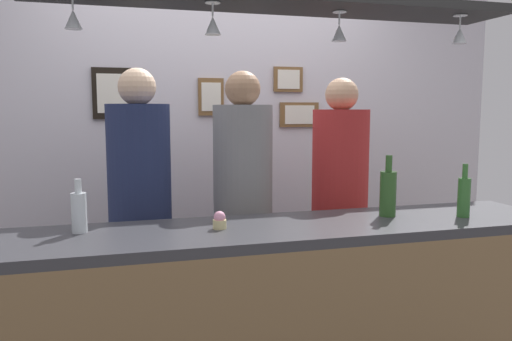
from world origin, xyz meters
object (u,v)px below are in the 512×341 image
Objects in this scene: bottle_beer_green_import at (464,196)px; bottle_champagne_green at (388,192)px; bottle_soda_clear at (79,211)px; picture_frame_lower_pair at (299,115)px; picture_frame_crest at (211,97)px; cupcake at (220,221)px; person_left_navy_shirt at (140,194)px; picture_frame_caricature at (112,93)px; person_right_red_shirt at (340,189)px; person_middle_grey_shirt at (243,190)px; picture_frame_upper_small at (288,79)px.

bottle_champagne_green is at bearing 161.13° from bottle_beer_green_import.
bottle_soda_clear is 0.77× the size of picture_frame_lower_pair.
picture_frame_lower_pair reaches higher than bottle_champagne_green.
cupcake is at bearing -99.23° from picture_frame_crest.
picture_frame_caricature is at bearing 99.90° from person_left_navy_shirt.
person_right_red_shirt is at bearing -29.32° from picture_frame_caricature.
person_right_red_shirt is at bearing 36.66° from cupcake.
bottle_champagne_green reaches higher than bottle_soda_clear.
picture_frame_caricature reaches higher than person_left_navy_shirt.
person_middle_grey_shirt is 1.18m from bottle_beer_green_import.
picture_frame_upper_small is at bearing 43.26° from bottle_soda_clear.
bottle_soda_clear is at bearing -138.50° from picture_frame_lower_pair.
bottle_champagne_green is 1.15× the size of bottle_beer_green_import.
bottle_beer_green_import is (1.50, -0.73, 0.04)m from person_left_navy_shirt.
person_left_navy_shirt is 1.02× the size of person_right_red_shirt.
bottle_champagne_green is at bearing -65.33° from picture_frame_crest.
bottle_beer_green_import reaches higher than bottle_soda_clear.
bottle_beer_green_import is at bearing -66.74° from person_right_red_shirt.
picture_frame_upper_small reaches higher than picture_frame_caricature.
cupcake is 0.35× the size of picture_frame_upper_small.
picture_frame_crest reaches higher than bottle_champagne_green.
bottle_soda_clear is 0.88× the size of bottle_beer_green_import.
picture_frame_lower_pair is (0.04, 1.35, 0.37)m from bottle_champagne_green.
bottle_soda_clear is 0.88× the size of picture_frame_crest.
person_middle_grey_shirt is at bearing -129.81° from picture_frame_lower_pair.
bottle_soda_clear is 1.42m from picture_frame_caricature.
picture_frame_crest is at bearing 131.39° from person_right_red_shirt.
picture_frame_caricature is (0.15, 1.30, 0.54)m from bottle_soda_clear.
person_middle_grey_shirt is 1.03m from bottle_soda_clear.
bottle_beer_green_import is 1.18× the size of picture_frame_upper_small.
person_left_navy_shirt is 5.70× the size of bottle_champagne_green.
picture_frame_upper_small reaches higher than person_left_navy_shirt.
picture_frame_upper_small is (1.39, 1.30, 0.65)m from bottle_soda_clear.
picture_frame_crest is at bearing 123.30° from bottle_beer_green_import.
cupcake is at bearing -143.34° from person_right_red_shirt.
person_right_red_shirt is at bearing -90.65° from picture_frame_lower_pair.
picture_frame_caricature reaches higher than bottle_beer_green_import.
picture_frame_crest is at bearing 114.67° from bottle_champagne_green.
picture_frame_upper_small reaches higher than bottle_beer_green_import.
person_left_navy_shirt is 0.63m from bottle_soda_clear.
person_left_navy_shirt reaches higher than picture_frame_lower_pair.
picture_frame_upper_small is (-0.05, 1.35, 0.62)m from bottle_champagne_green.
person_right_red_shirt reaches higher than bottle_champagne_green.
person_left_navy_shirt is 5.70× the size of picture_frame_lower_pair.
bottle_beer_green_import reaches higher than cupcake.
bottle_champagne_green is 1.40m from picture_frame_lower_pair.
cupcake is at bearing -8.68° from bottle_soda_clear.
picture_frame_upper_small is (1.24, 0.00, 0.11)m from picture_frame_caricature.
person_middle_grey_shirt reaches higher than picture_frame_lower_pair.
picture_frame_crest is at bearing 93.40° from person_middle_grey_shirt.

